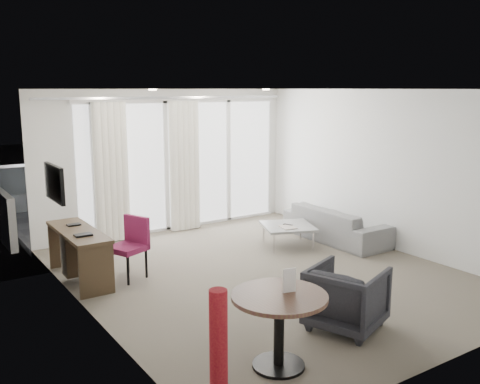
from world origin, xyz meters
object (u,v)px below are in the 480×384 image
round_table (279,331)px  rattan_chair_a (176,189)px  desk_chair (127,249)px  red_lamp (219,360)px  coffee_table (288,236)px  tub_armchair (346,297)px  desk (79,255)px  sofa (336,224)px  rattan_chair_b (221,184)px

round_table → rattan_chair_a: 7.31m
desk_chair → red_lamp: 3.60m
coffee_table → tub_armchair: bearing=-116.9°
round_table → tub_armchair: round_table is taller
tub_armchair → coffee_table: 3.14m
desk_chair → round_table: desk_chair is taller
tub_armchair → coffee_table: (1.42, 2.79, -0.17)m
rattan_chair_a → desk: bearing=-112.8°
round_table → red_lamp: red_lamp is taller
desk → coffee_table: 3.42m
tub_armchair → coffee_table: size_ratio=0.96×
desk → coffee_table: (3.40, -0.33, -0.17)m
coffee_table → red_lamp: bearing=-134.9°
tub_armchair → rattan_chair_a: (1.28, 6.64, 0.03)m
red_lamp → sofa: bearing=37.0°
round_table → desk_chair: bearing=95.1°
sofa → round_table: bearing=129.5°
sofa → red_lamp: bearing=127.0°
sofa → rattan_chair_a: size_ratio=2.59×
desk_chair → coffee_table: desk_chair is taller
red_lamp → tub_armchair: red_lamp is taller
round_table → tub_armchair: bearing=12.9°
coffee_table → desk_chair: bearing=179.8°
tub_armchair → desk: bearing=11.3°
desk_chair → tub_armchair: desk_chair is taller
red_lamp → rattan_chair_b: (4.51, 7.29, -0.16)m
tub_armchair → rattan_chair_b: size_ratio=0.96×
desk_chair → rattan_chair_a: (2.69, 3.84, -0.05)m
desk_chair → round_table: (0.27, -3.06, -0.07)m
tub_armchair → red_lamp: bearing=88.3°
desk → sofa: (4.33, -0.50, -0.06)m
tub_armchair → rattan_chair_b: (2.41, 6.55, 0.05)m
desk → red_lamp: red_lamp is taller
round_table → red_lamp: size_ratio=0.80×
tub_armchair → sofa: tub_armchair is taller
desk_chair → coffee_table: bearing=-23.1°
rattan_chair_a → tub_armchair: bearing=-80.9°
round_table → tub_armchair: 1.17m
desk → rattan_chair_a: bearing=47.1°
round_table → rattan_chair_a: (2.42, 6.90, 0.02)m
round_table → red_lamp: bearing=-153.7°
desk_chair → red_lamp: bearing=-123.8°
round_table → desk: bearing=104.0°
desk → rattan_chair_a: size_ratio=1.97×
round_table → sofa: round_table is taller
red_lamp → rattan_chair_a: bearing=65.4°
coffee_table → rattan_chair_b: size_ratio=1.00×
desk_chair → rattan_chair_b: 5.36m
desk_chair → sofa: size_ratio=0.43×
desk_chair → red_lamp: size_ratio=0.76×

